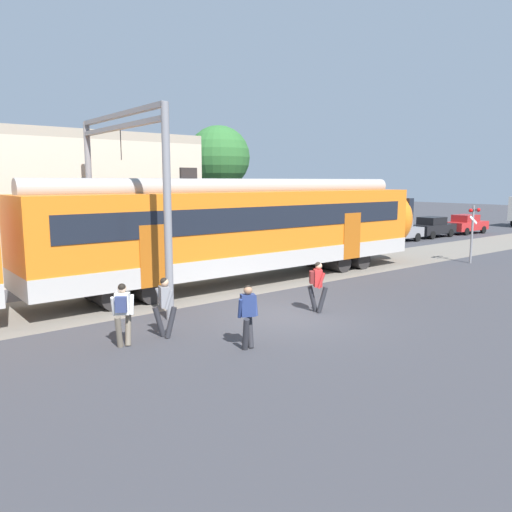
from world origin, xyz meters
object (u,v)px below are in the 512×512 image
(commuter_train, at_px, (29,245))
(pedestrian_navy, at_px, (248,312))
(parked_car_black, at_px, (432,227))
(crossing_signal, at_px, (473,225))
(parked_car_red, at_px, (466,224))
(parked_car_grey, at_px, (397,231))
(pedestrian_grey, at_px, (165,303))
(parked_car_tan, at_px, (352,235))
(pedestrian_white, at_px, (123,309))
(pedestrian_red, at_px, (317,282))

(commuter_train, height_order, pedestrian_navy, commuter_train)
(parked_car_black, bearing_deg, crossing_signal, -138.73)
(parked_car_red, distance_m, crossing_signal, 15.93)
(parked_car_grey, bearing_deg, pedestrian_grey, -158.06)
(pedestrian_grey, distance_m, parked_car_grey, 24.98)
(parked_car_tan, relative_size, parked_car_red, 0.99)
(parked_car_grey, height_order, crossing_signal, crossing_signal)
(pedestrian_white, distance_m, crossing_signal, 19.71)
(pedestrian_white, relative_size, pedestrian_navy, 1.00)
(pedestrian_grey, height_order, parked_car_tan, pedestrian_grey)
(parked_car_grey, distance_m, crossing_signal, 9.43)
(pedestrian_navy, distance_m, parked_car_tan, 20.53)
(pedestrian_red, xyz_separation_m, crossing_signal, (13.29, 1.98, 1.02))
(parked_car_tan, bearing_deg, parked_car_black, 1.29)
(crossing_signal, bearing_deg, pedestrian_navy, -168.70)
(pedestrian_grey, height_order, parked_car_grey, pedestrian_grey)
(pedestrian_grey, xyz_separation_m, crossing_signal, (18.42, 1.29, 1.05))
(parked_car_tan, distance_m, parked_car_grey, 4.87)
(pedestrian_navy, height_order, parked_car_tan, pedestrian_navy)
(commuter_train, relative_size, pedestrian_red, 22.83)
(pedestrian_white, relative_size, parked_car_black, 0.42)
(parked_car_red, xyz_separation_m, crossing_signal, (-13.77, -7.92, 1.23))
(pedestrian_red, bearing_deg, parked_car_tan, 36.93)
(parked_car_tan, xyz_separation_m, parked_car_red, (13.88, 0.01, 0.00))
(parked_car_red, bearing_deg, crossing_signal, -150.07)
(pedestrian_navy, distance_m, parked_car_red, 33.01)
(parked_car_black, xyz_separation_m, crossing_signal, (-9.26, -8.13, 1.23))
(pedestrian_grey, bearing_deg, parked_car_tan, 26.70)
(parked_car_red, height_order, crossing_signal, crossing_signal)
(commuter_train, bearing_deg, crossing_signal, -9.33)
(pedestrian_grey, bearing_deg, crossing_signal, 4.00)
(pedestrian_white, bearing_deg, parked_car_red, 15.48)
(pedestrian_grey, height_order, crossing_signal, crossing_signal)
(parked_car_red, bearing_deg, pedestrian_navy, -159.86)
(pedestrian_white, bearing_deg, parked_car_grey, 21.03)
(pedestrian_white, bearing_deg, pedestrian_navy, -41.22)
(pedestrian_navy, bearing_deg, parked_car_tan, 33.59)
(crossing_signal, bearing_deg, parked_car_black, 41.27)
(commuter_train, relative_size, pedestrian_navy, 22.83)
(pedestrian_navy, bearing_deg, pedestrian_red, 20.35)
(pedestrian_navy, xyz_separation_m, pedestrian_red, (3.93, 1.46, 0.03))
(pedestrian_navy, distance_m, pedestrian_red, 4.19)
(pedestrian_navy, relative_size, parked_car_red, 0.41)
(pedestrian_grey, height_order, parked_car_black, pedestrian_grey)
(pedestrian_grey, distance_m, pedestrian_red, 5.17)
(parked_car_black, relative_size, crossing_signal, 1.34)
(parked_car_black, relative_size, parked_car_red, 0.99)
(parked_car_tan, distance_m, crossing_signal, 8.01)
(pedestrian_navy, height_order, crossing_signal, crossing_signal)
(pedestrian_white, relative_size, crossing_signal, 0.56)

